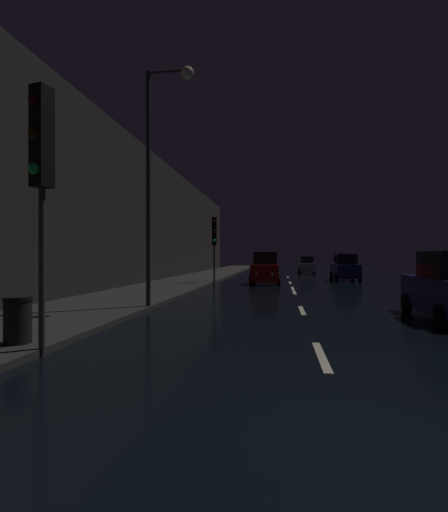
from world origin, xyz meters
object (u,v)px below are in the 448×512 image
(traffic_light_far_left, at_px, (214,236))
(car_approaching_headlights, at_px, (266,269))
(traffic_light_near_left, at_px, (41,159))
(car_distant_taillights, at_px, (307,266))
(car_parked_right_far, at_px, (345,268))
(trash_bin_curbside, at_px, (18,320))
(streetlamp_overhead, at_px, (160,154))

(traffic_light_far_left, xyz_separation_m, car_approaching_headlights, (3.40, 0.88, -2.25))
(traffic_light_near_left, bearing_deg, car_approaching_headlights, -178.41)
(traffic_light_far_left, relative_size, traffic_light_near_left, 0.89)
(car_distant_taillights, bearing_deg, car_parked_right_far, -169.61)
(car_approaching_headlights, bearing_deg, trash_bin_curbside, -12.49)
(traffic_light_far_left, bearing_deg, streetlamp_overhead, -12.18)
(traffic_light_near_left, xyz_separation_m, trash_bin_curbside, (-0.75, 0.36, -3.09))
(car_parked_right_far, bearing_deg, trash_bin_curbside, 156.66)
(traffic_light_far_left, height_order, car_distant_taillights, traffic_light_far_left)
(trash_bin_curbside, xyz_separation_m, car_parked_right_far, (10.26, 23.78, 0.33))
(traffic_light_far_left, distance_m, streetlamp_overhead, 12.70)
(trash_bin_curbside, height_order, car_parked_right_far, car_parked_right_far)
(traffic_light_far_left, relative_size, streetlamp_overhead, 0.54)
(traffic_light_far_left, bearing_deg, car_parked_right_far, 106.89)
(traffic_light_far_left, height_order, streetlamp_overhead, streetlamp_overhead)
(trash_bin_curbside, bearing_deg, streetlamp_overhead, 79.68)
(traffic_light_near_left, bearing_deg, car_parked_right_far, 170.25)
(car_approaching_headlights, bearing_deg, traffic_light_near_left, -10.16)
(traffic_light_near_left, height_order, streetlamp_overhead, streetlamp_overhead)
(car_approaching_headlights, xyz_separation_m, car_parked_right_far, (6.00, 4.55, -0.05))
(traffic_light_far_left, xyz_separation_m, trash_bin_curbside, (-0.86, -18.35, -2.63))
(car_parked_right_far, bearing_deg, car_distant_taillights, 10.39)
(trash_bin_curbside, distance_m, car_distant_taillights, 36.24)
(traffic_light_far_left, height_order, traffic_light_near_left, traffic_light_near_left)
(car_approaching_headlights, distance_m, car_distant_taillights, 16.55)
(traffic_light_far_left, bearing_deg, car_distant_taillights, 143.62)
(car_distant_taillights, bearing_deg, streetlamp_overhead, 166.49)
(traffic_light_far_left, height_order, car_parked_right_far, traffic_light_far_left)
(traffic_light_far_left, bearing_deg, car_approaching_headlights, 91.41)
(trash_bin_curbside, distance_m, car_approaching_headlights, 19.70)
(traffic_light_far_left, distance_m, car_parked_right_far, 11.10)
(streetlamp_overhead, relative_size, car_parked_right_far, 2.05)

